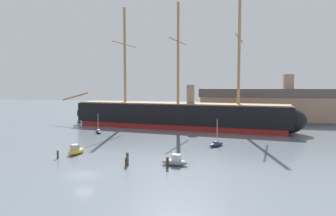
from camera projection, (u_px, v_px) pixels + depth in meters
ground_plane at (84, 175)px, 42.01m from camera, size 400.00×400.00×0.00m
tall_ship at (178, 115)px, 87.68m from camera, size 74.58×19.33×35.95m
motorboat_foreground_left at (76, 151)px, 54.80m from camera, size 2.21×4.47×1.81m
motorboat_foreground_right at (175, 161)px, 47.06m from camera, size 4.30×2.07×1.75m
sailboat_mid_right at (216, 144)px, 61.77m from camera, size 3.42×4.39×5.67m
sailboat_alongside_bow at (98, 132)px, 79.06m from camera, size 3.32×4.00×5.26m
motorboat_far_left at (80, 121)px, 101.80m from camera, size 3.30×3.86×1.53m
sailboat_distant_centre at (179, 121)px, 102.24m from camera, size 3.83×4.34×5.83m
mooring_piling_nearest at (126, 162)px, 46.69m from camera, size 0.26×0.26×1.24m
mooring_piling_left_pair at (127, 159)px, 46.83m from camera, size 0.42×0.42×2.07m
mooring_piling_right_pair at (167, 163)px, 45.34m from camera, size 0.41×0.41×1.68m
mooring_piling_midwater at (58, 155)px, 51.38m from camera, size 0.35×0.35×1.41m
dockside_warehouse_right at (280, 105)px, 104.09m from camera, size 58.82×17.85×16.27m
seagull_in_flight at (185, 79)px, 70.50m from camera, size 0.43×1.24×0.14m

